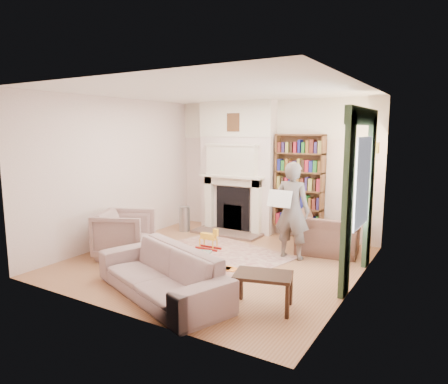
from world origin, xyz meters
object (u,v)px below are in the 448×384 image
Objects in this scene: armchair_reading at (327,234)px; armchair_left at (125,234)px; sofa at (161,273)px; bookcase at (299,181)px; paraffin_heater at (185,219)px; rocking_horse at (208,239)px; man_reading at (292,211)px; coffee_table at (263,291)px.

armchair_left is (-2.97, -2.01, 0.04)m from armchair_reading.
armchair_left is at bearing 169.50° from sofa.
armchair_left is at bearing -128.36° from bookcase.
paraffin_heater is 1.49m from rocking_horse.
man_reading is 3.04× the size of paraffin_heater.
sofa is at bearing 58.12° from armchair_reading.
armchair_left is 2.92m from man_reading.
coffee_table is at bearing -126.35° from armchair_left.
paraffin_heater is (-3.13, 2.61, 0.05)m from coffee_table.
paraffin_heater is at bearing -19.21° from armchair_left.
armchair_reading is at bearing -126.97° from man_reading.
armchair_left is at bearing 152.06° from coffee_table.
armchair_left is at bearing 26.31° from armchair_reading.
armchair_reading is at bearing 86.31° from sofa.
man_reading is 3.59× the size of rocking_horse.
bookcase is at bearing -74.45° from man_reading.
bookcase reaches higher than coffee_table.
coffee_table is 2.59m from rocking_horse.
sofa is (-1.34, -2.99, -0.04)m from armchair_reading.
paraffin_heater is at bearing 124.42° from coffee_table.
armchair_reading is 2.65m from coffee_table.
armchair_reading is at bearing -41.13° from bookcase.
sofa is (1.63, -0.98, -0.08)m from armchair_left.
armchair_left is 1.62× the size of paraffin_heater.
man_reading is (-0.45, -0.60, 0.48)m from armchair_reading.
man_reading is 2.18m from coffee_table.
sofa is at bearing -145.18° from armchair_left.
rocking_horse is (-1.50, -0.32, -0.63)m from man_reading.
armchair_left is 0.41× the size of sofa.
bookcase is at bearing 17.90° from paraffin_heater.
coffee_table is at bearing 35.00° from sofa.
armchair_reading is at bearing -80.18° from armchair_left.
sofa is 1.37m from coffee_table.
armchair_reading is at bearing 23.80° from rocking_horse.
man_reading reaches higher than paraffin_heater.
sofa reaches higher than paraffin_heater.
sofa is at bearing 69.46° from man_reading.
man_reading is (0.37, -1.31, -0.34)m from bookcase.
armchair_left is 1.98m from paraffin_heater.
man_reading reaches higher than armchair_left.
bookcase reaches higher than paraffin_heater.
paraffin_heater is at bearing -11.90° from man_reading.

